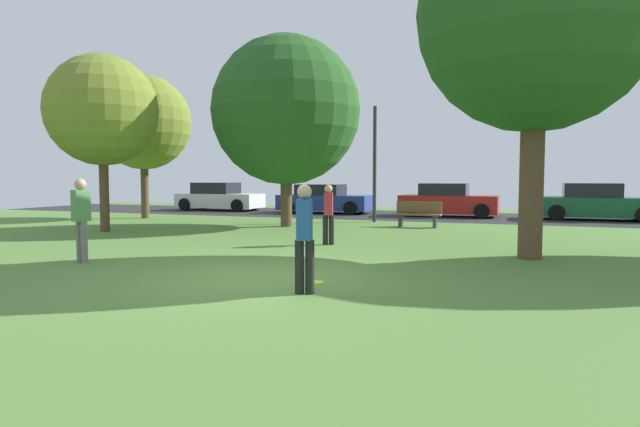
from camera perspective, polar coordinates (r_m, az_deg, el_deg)
ground_plane at (r=9.67m, az=-5.88°, el=-6.76°), size 44.00×44.00×0.00m
road_strip at (r=24.91m, az=10.96°, el=-0.26°), size 44.00×6.40×0.01m
oak_tree_right at (r=19.01m, az=-21.82°, el=9.95°), size 3.53×3.53×5.66m
maple_tree_near at (r=13.06m, az=21.63°, el=18.79°), size 5.00×5.00×7.72m
oak_tree_left at (r=19.54m, az=-3.59°, el=10.68°), size 5.23×5.23×6.71m
maple_tree_far at (r=24.50m, az=-17.98°, el=9.03°), size 3.99×3.99×6.06m
person_thrower at (r=8.25m, az=-1.63°, el=-2.12°), size 0.30×0.37×1.67m
person_catcher at (r=14.21m, az=0.88°, el=0.16°), size 0.30×0.37×1.57m
person_bystander at (r=12.27m, az=-23.69°, el=-0.25°), size 0.30×0.37×1.74m
frisbee_disc at (r=9.19m, az=-0.38°, el=-7.22°), size 0.27×0.27×0.03m
parked_car_white at (r=29.18m, az=-10.52°, el=1.64°), size 4.45×2.03×1.45m
parked_car_blue at (r=26.52m, az=0.43°, el=1.44°), size 4.50×2.01×1.39m
parked_car_red at (r=24.88m, az=13.20°, el=1.25°), size 4.24×1.94×1.47m
parked_car_green at (r=24.89m, az=26.88°, el=0.96°), size 4.42×2.07×1.51m
park_bench at (r=19.43m, az=10.23°, el=-0.05°), size 1.60×0.45×0.90m
street_lamp_post at (r=21.43m, az=5.73°, el=5.14°), size 0.14×0.14×4.50m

